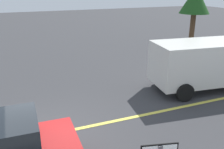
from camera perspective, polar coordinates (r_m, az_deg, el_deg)
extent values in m
plane|color=#38383A|center=(8.58, -13.76, -13.12)|extent=(80.00, 80.00, 0.00)
cube|color=#E0D14C|center=(9.34, 4.94, -9.60)|extent=(28.00, 0.16, 0.01)
cube|color=silver|center=(12.23, 21.30, 2.83)|extent=(5.40, 2.61, 1.82)
cube|color=black|center=(11.03, 12.76, 4.13)|extent=(0.38, 1.85, 0.80)
cylinder|color=black|center=(10.79, 16.13, -3.92)|extent=(0.79, 0.35, 0.76)
cylinder|color=black|center=(12.41, 11.47, -0.38)|extent=(0.79, 0.35, 0.76)
cylinder|color=black|center=(7.67, -14.54, -14.66)|extent=(0.65, 0.24, 0.64)
cylinder|color=#513823|center=(19.70, 17.65, 9.32)|extent=(0.37, 0.37, 2.59)
cone|color=#1E4C1C|center=(19.45, 18.36, 15.82)|extent=(2.14, 2.14, 1.90)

